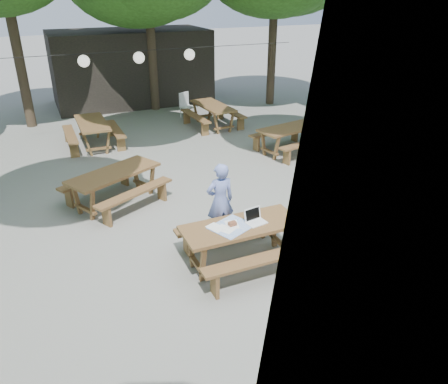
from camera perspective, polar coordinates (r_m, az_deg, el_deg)
ground at (r=9.19m, az=0.39°, el=-2.96°), size 80.00×80.00×0.00m
pavilion at (r=18.51m, az=-12.05°, el=15.69°), size 6.00×3.00×2.80m
main_picnic_table at (r=7.49m, az=2.18°, el=-6.69°), size 2.00×1.58×0.75m
picnic_table_nw at (r=9.78m, az=-13.99°, el=0.61°), size 2.41×2.27×0.75m
picnic_table_ne at (r=12.69m, az=8.80°, el=6.85°), size 2.16×1.91×0.75m
picnic_table_far_w at (r=13.58m, az=-16.69°, el=7.31°), size 1.59×2.00×0.75m
picnic_table_far_e at (r=14.92m, az=-1.44°, el=9.96°), size 1.69×2.04×0.75m
woman at (r=8.10m, az=-0.50°, el=-1.17°), size 0.54×0.36×1.48m
plastic_chair at (r=16.07m, az=-4.76°, el=10.53°), size 0.58×0.58×0.90m
laptop at (r=7.37m, az=4.01°, el=-3.51°), size 0.37×0.31×0.24m
tabletop_clutter at (r=7.24m, az=0.92°, el=-4.47°), size 0.82×0.76×0.08m
paper_lanterns at (r=13.87m, az=-10.99°, el=16.86°), size 9.00×0.34×0.38m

